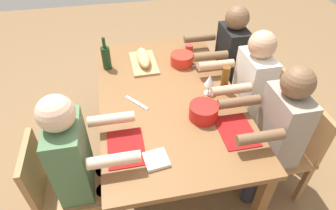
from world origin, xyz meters
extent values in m
plane|color=brown|center=(0.00, 0.00, 0.00)|extent=(8.00, 8.00, 0.00)
cube|color=brown|center=(0.00, 0.00, 0.72)|extent=(1.77, 1.06, 0.04)
cube|color=brown|center=(-0.82, -0.47, 0.35)|extent=(0.07, 0.07, 0.70)
cube|color=brown|center=(-0.82, 0.47, 0.35)|extent=(0.07, 0.07, 0.70)
cube|color=brown|center=(0.82, 0.47, 0.35)|extent=(0.07, 0.07, 0.70)
cube|color=#9E7044|center=(0.49, -0.77, 0.44)|extent=(0.40, 0.40, 0.03)
cube|color=#9E7044|center=(0.49, -0.95, 0.65)|extent=(0.38, 0.04, 0.40)
cube|color=#9E7044|center=(0.32, -0.60, 0.21)|extent=(0.04, 0.04, 0.42)
cube|color=#9E7044|center=(0.32, -0.94, 0.21)|extent=(0.04, 0.04, 0.42)
cylinder|color=#2D2D38|center=(0.41, -0.55, 0.23)|extent=(0.11, 0.11, 0.45)
cylinder|color=#2D2D38|center=(0.57, -0.55, 0.23)|extent=(0.11, 0.11, 0.45)
cube|color=#4C724C|center=(0.49, -0.71, 0.73)|extent=(0.34, 0.20, 0.55)
cylinder|color=beige|center=(0.32, -0.44, 0.85)|extent=(0.07, 0.30, 0.07)
cylinder|color=beige|center=(0.66, -0.44, 0.85)|extent=(0.07, 0.30, 0.07)
sphere|color=beige|center=(0.49, -0.71, 1.09)|extent=(0.21, 0.21, 0.21)
cube|color=#9E7044|center=(0.49, 0.77, 0.44)|extent=(0.40, 0.40, 0.03)
cube|color=#9E7044|center=(0.49, 0.95, 0.65)|extent=(0.38, 0.04, 0.40)
cube|color=#9E7044|center=(0.66, 0.60, 0.21)|extent=(0.04, 0.04, 0.42)
cube|color=#9E7044|center=(0.32, 0.60, 0.21)|extent=(0.04, 0.04, 0.42)
cube|color=#9E7044|center=(0.66, 0.94, 0.21)|extent=(0.04, 0.04, 0.42)
cube|color=#9E7044|center=(0.32, 0.94, 0.21)|extent=(0.04, 0.04, 0.42)
cylinder|color=#2D2D38|center=(0.57, 0.55, 0.23)|extent=(0.11, 0.11, 0.45)
cylinder|color=#2D2D38|center=(0.41, 0.55, 0.23)|extent=(0.11, 0.11, 0.45)
cube|color=gray|center=(0.49, 0.71, 0.73)|extent=(0.34, 0.20, 0.55)
cylinder|color=brown|center=(0.66, 0.44, 0.85)|extent=(0.07, 0.30, 0.07)
cylinder|color=brown|center=(0.32, 0.44, 0.85)|extent=(0.07, 0.30, 0.07)
sphere|color=brown|center=(0.49, 0.71, 1.09)|extent=(0.21, 0.21, 0.21)
cube|color=#9E7044|center=(0.00, 0.77, 0.44)|extent=(0.40, 0.40, 0.03)
cube|color=#9E7044|center=(0.00, 0.95, 0.65)|extent=(0.38, 0.04, 0.40)
cube|color=#9E7044|center=(0.17, 0.60, 0.21)|extent=(0.04, 0.04, 0.42)
cube|color=#9E7044|center=(-0.17, 0.60, 0.21)|extent=(0.04, 0.04, 0.42)
cube|color=#9E7044|center=(0.17, 0.94, 0.21)|extent=(0.04, 0.04, 0.42)
cube|color=#9E7044|center=(-0.17, 0.94, 0.21)|extent=(0.04, 0.04, 0.42)
cylinder|color=#2D2D38|center=(0.08, 0.55, 0.23)|extent=(0.11, 0.11, 0.45)
cylinder|color=#2D2D38|center=(-0.08, 0.55, 0.23)|extent=(0.11, 0.11, 0.45)
cube|color=white|center=(0.00, 0.71, 0.73)|extent=(0.34, 0.20, 0.55)
cylinder|color=tan|center=(0.17, 0.44, 0.85)|extent=(0.07, 0.30, 0.07)
cylinder|color=tan|center=(-0.17, 0.44, 0.85)|extent=(0.07, 0.30, 0.07)
sphere|color=tan|center=(0.00, 0.71, 1.09)|extent=(0.21, 0.21, 0.21)
cube|color=#9E7044|center=(-0.49, 0.77, 0.44)|extent=(0.40, 0.40, 0.03)
cube|color=#9E7044|center=(-0.49, 0.95, 0.65)|extent=(0.38, 0.04, 0.40)
cube|color=#9E7044|center=(-0.32, 0.60, 0.21)|extent=(0.04, 0.04, 0.42)
cube|color=#9E7044|center=(-0.66, 0.60, 0.21)|extent=(0.04, 0.04, 0.42)
cube|color=#9E7044|center=(-0.32, 0.94, 0.21)|extent=(0.04, 0.04, 0.42)
cube|color=#9E7044|center=(-0.66, 0.94, 0.21)|extent=(0.04, 0.04, 0.42)
cylinder|color=#2D2D38|center=(-0.41, 0.55, 0.23)|extent=(0.11, 0.11, 0.45)
cylinder|color=#2D2D38|center=(-0.57, 0.55, 0.23)|extent=(0.11, 0.11, 0.45)
cube|color=black|center=(-0.49, 0.71, 0.73)|extent=(0.34, 0.20, 0.55)
cylinder|color=brown|center=(-0.32, 0.44, 0.85)|extent=(0.07, 0.30, 0.07)
cylinder|color=brown|center=(-0.66, 0.44, 0.85)|extent=(0.07, 0.30, 0.07)
sphere|color=brown|center=(-0.49, 0.71, 1.09)|extent=(0.21, 0.21, 0.21)
cylinder|color=red|center=(0.31, 0.19, 0.79)|extent=(0.20, 0.20, 0.11)
cylinder|color=orange|center=(0.31, 0.19, 0.83)|extent=(0.18, 0.18, 0.04)
cylinder|color=red|center=(-0.40, 0.21, 0.79)|extent=(0.20, 0.20, 0.10)
cylinder|color=#2D7028|center=(-0.40, 0.21, 0.82)|extent=(0.18, 0.18, 0.03)
cube|color=tan|center=(-0.47, -0.13, 0.75)|extent=(0.40, 0.23, 0.02)
ellipsoid|color=tan|center=(-0.47, -0.13, 0.81)|extent=(0.32, 0.12, 0.09)
cylinder|color=#193819|center=(-0.47, -0.45, 0.84)|extent=(0.08, 0.08, 0.20)
cylinder|color=#193819|center=(-0.47, -0.45, 0.98)|extent=(0.03, 0.03, 0.09)
cylinder|color=brown|center=(0.04, 0.44, 0.85)|extent=(0.06, 0.06, 0.22)
cylinder|color=silver|center=(0.05, 0.31, 0.74)|extent=(0.07, 0.07, 0.01)
cylinder|color=silver|center=(0.05, 0.31, 0.78)|extent=(0.01, 0.01, 0.07)
cone|color=silver|center=(0.05, 0.31, 0.86)|extent=(0.08, 0.08, 0.08)
cube|color=maroon|center=(0.49, -0.37, 0.74)|extent=(0.32, 0.23, 0.01)
cube|color=maroon|center=(0.49, 0.37, 0.74)|extent=(0.32, 0.23, 0.01)
cylinder|color=red|center=(-0.55, 0.31, 0.79)|extent=(0.07, 0.07, 0.10)
cube|color=silver|center=(-0.35, 0.37, 0.74)|extent=(0.02, 0.17, 0.01)
cube|color=silver|center=(0.06, -0.25, 0.74)|extent=(0.20, 0.16, 0.01)
cube|color=white|center=(0.62, -0.20, 0.75)|extent=(0.16, 0.16, 0.02)
camera|label=1|loc=(1.70, -0.34, 2.10)|focal=30.28mm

